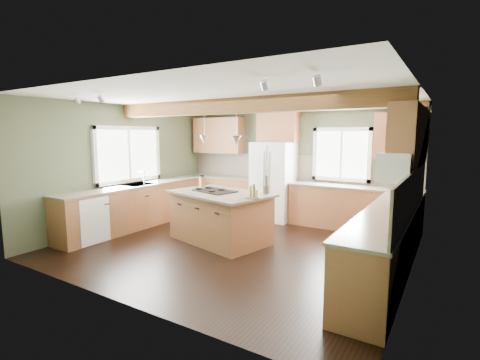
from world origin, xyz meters
The scene contains 37 objects.
floor centered at (0.00, 0.00, 0.00)m, with size 5.60×5.60×0.00m, color black.
ceiling centered at (0.00, 0.00, 2.60)m, with size 5.60×5.60×0.00m, color silver.
wall_back centered at (0.00, 2.50, 1.30)m, with size 5.60×5.60×0.00m, color #4B543C.
wall_left centered at (-2.80, 0.00, 1.30)m, with size 5.00×5.00×0.00m, color #4B543C.
wall_right centered at (2.80, 0.00, 1.30)m, with size 5.00×5.00×0.00m, color #4B543C.
ceiling_beam centered at (0.00, 0.10, 2.47)m, with size 5.55×0.26×0.26m, color #513417.
soffit_trim centered at (0.00, 2.40, 2.54)m, with size 5.55×0.20×0.10m, color #513417.
backsplash_back centered at (0.00, 2.48, 1.21)m, with size 5.58×0.03×0.58m, color brown.
backsplash_right centered at (2.78, 0.05, 1.21)m, with size 0.03×3.70×0.58m, color brown.
base_cab_back_left centered at (-1.79, 2.20, 0.44)m, with size 2.02×0.60×0.88m, color brown.
counter_back_left centered at (-1.79, 2.20, 0.90)m, with size 2.06×0.64×0.04m, color #4C4538.
base_cab_back_right centered at (1.49, 2.20, 0.44)m, with size 2.62×0.60×0.88m, color brown.
counter_back_right centered at (1.49, 2.20, 0.90)m, with size 2.66×0.64×0.04m, color #4C4538.
base_cab_left centered at (-2.50, 0.05, 0.44)m, with size 0.60×3.70×0.88m, color brown.
counter_left centered at (-2.50, 0.05, 0.90)m, with size 0.64×3.74×0.04m, color #4C4538.
base_cab_right centered at (2.50, 0.05, 0.44)m, with size 0.60×3.70×0.88m, color brown.
counter_right centered at (2.50, 0.05, 0.90)m, with size 0.64×3.74×0.04m, color #4C4538.
upper_cab_back_left centered at (-1.99, 2.33, 1.95)m, with size 1.40×0.35×0.90m, color brown.
upper_cab_over_fridge centered at (-0.30, 2.33, 2.15)m, with size 0.96×0.35×0.70m, color brown.
upper_cab_right centered at (2.62, 0.90, 1.95)m, with size 0.35×2.20×0.90m, color brown.
upper_cab_back_corner centered at (2.30, 2.33, 1.95)m, with size 0.90×0.35×0.90m, color brown.
window_left centered at (-2.78, 0.05, 1.55)m, with size 0.04×1.60×1.05m, color white.
window_back centered at (1.15, 2.48, 1.55)m, with size 1.10×0.04×1.00m, color white.
sink centered at (-2.50, 0.05, 0.91)m, with size 0.50×0.65×0.03m, color #262628.
faucet centered at (-2.32, 0.05, 1.05)m, with size 0.02×0.02×0.28m, color #B2B2B7.
dishwasher centered at (-2.49, -1.25, 0.43)m, with size 0.60×0.60×0.84m, color white.
oven centered at (2.49, -1.25, 0.43)m, with size 0.60×0.72×0.84m, color white.
microwave centered at (2.58, -0.05, 1.55)m, with size 0.40×0.70×0.38m, color white.
pendant_left centered at (-0.82, 0.20, 1.88)m, with size 0.18×0.18×0.16m, color #B2B2B7.
pendant_right centered at (0.02, 0.00, 1.88)m, with size 0.18×0.18×0.16m, color #B2B2B7.
refrigerator centered at (-0.30, 2.12, 0.90)m, with size 0.90×0.74×1.80m, color silver.
island centered at (-0.40, 0.10, 0.44)m, with size 1.74×1.06×0.88m, color olive.
island_top centered at (-0.40, 0.10, 0.90)m, with size 1.85×1.18×0.04m, color #4C4538.
cooktop centered at (-0.54, 0.13, 0.93)m, with size 0.75×0.50×0.02m, color black.
knife_block centered at (-1.13, 0.50, 1.02)m, with size 0.12×0.09×0.20m, color brown.
utensil_crock centered at (0.39, 0.41, 0.99)m, with size 0.11×0.11×0.15m, color #453C37.
bottle_tray centered at (0.39, -0.08, 1.03)m, with size 0.24×0.24×0.22m, color brown, non-canonical shape.
Camera 1 is at (3.23, -5.07, 1.98)m, focal length 26.00 mm.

